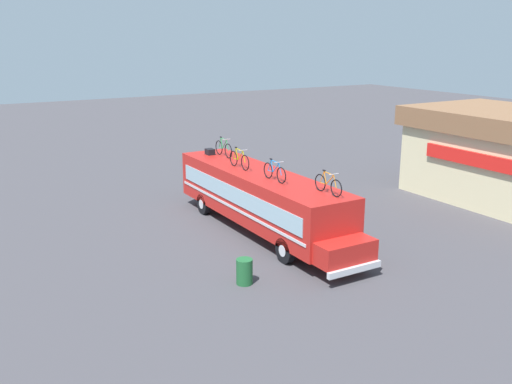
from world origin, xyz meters
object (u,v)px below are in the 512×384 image
(bus, at_px, (261,197))
(luggage_bag_1, at_px, (210,152))
(rooftop_bicycle_2, at_px, (239,160))
(rooftop_bicycle_3, at_px, (275,172))
(rooftop_bicycle_1, at_px, (224,148))
(trash_bin, at_px, (244,272))
(rooftop_bicycle_4, at_px, (328,184))

(bus, height_order, luggage_bag_1, luggage_bag_1)
(rooftop_bicycle_2, relative_size, rooftop_bicycle_3, 1.05)
(rooftop_bicycle_1, relative_size, trash_bin, 1.87)
(bus, height_order, rooftop_bicycle_3, rooftop_bicycle_3)
(luggage_bag_1, distance_m, rooftop_bicycle_3, 6.33)
(luggage_bag_1, xyz_separation_m, trash_bin, (9.40, -3.28, -2.43))
(rooftop_bicycle_3, bearing_deg, trash_bin, -46.14)
(rooftop_bicycle_2, distance_m, trash_bin, 7.19)
(bus, xyz_separation_m, rooftop_bicycle_1, (-4.04, 0.21, 1.53))
(bus, distance_m, rooftop_bicycle_1, 4.33)
(trash_bin, bearing_deg, luggage_bag_1, 160.79)
(rooftop_bicycle_4, bearing_deg, rooftop_bicycle_2, -171.81)
(bus, xyz_separation_m, rooftop_bicycle_2, (-1.32, -0.39, 1.52))
(luggage_bag_1, height_order, rooftop_bicycle_2, rooftop_bicycle_2)
(rooftop_bicycle_1, xyz_separation_m, rooftop_bicycle_4, (8.34, 0.21, -0.03))
(bus, bearing_deg, trash_bin, -36.97)
(rooftop_bicycle_2, xyz_separation_m, rooftop_bicycle_3, (2.84, 0.13, -0.01))
(rooftop_bicycle_3, xyz_separation_m, rooftop_bicycle_4, (2.78, 0.68, -0.00))
(rooftop_bicycle_4, distance_m, trash_bin, 4.72)
(rooftop_bicycle_1, relative_size, rooftop_bicycle_4, 1.05)
(luggage_bag_1, xyz_separation_m, rooftop_bicycle_1, (0.76, 0.40, 0.26))
(trash_bin, bearing_deg, rooftop_bicycle_1, 156.96)
(luggage_bag_1, relative_size, rooftop_bicycle_2, 0.27)
(bus, height_order, rooftop_bicycle_2, rooftop_bicycle_2)
(rooftop_bicycle_2, bearing_deg, rooftop_bicycle_1, 167.58)
(luggage_bag_1, bearing_deg, rooftop_bicycle_1, 27.75)
(rooftop_bicycle_2, bearing_deg, bus, 16.40)
(luggage_bag_1, relative_size, rooftop_bicycle_1, 0.28)
(bus, distance_m, rooftop_bicycle_3, 2.16)
(bus, height_order, rooftop_bicycle_4, rooftop_bicycle_4)
(bus, height_order, rooftop_bicycle_1, rooftop_bicycle_1)
(rooftop_bicycle_4, bearing_deg, trash_bin, -85.61)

